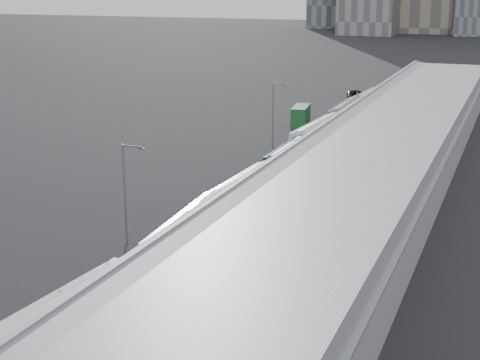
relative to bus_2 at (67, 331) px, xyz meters
The scene contains 19 objects.
sidewalk 23.18m from the bus_2, 73.23° to the left, with size 10.00×170.00×0.12m, color gray.
lane_line 22.53m from the bus_2, 99.81° to the left, with size 0.12×160.00×0.02m, color gold.
depot 24.65m from the bus_2, 64.29° to the left, with size 12.45×160.40×7.20m.
bus_2 is the anchor object (origin of this frame).
bus_3 16.20m from the bus_2, 88.52° to the left, with size 3.56×13.63×3.94m.
bus_4 29.74m from the bus_2, 90.63° to the left, with size 2.84×12.10×3.51m.
bus_5 43.59m from the bus_2, 90.22° to the left, with size 2.81×12.56×3.66m.
bus_6 55.30m from the bus_2, 90.28° to the left, with size 3.61×14.01×4.05m.
bus_7 71.55m from the bus_2, 90.30° to the left, with size 3.07×13.86×4.05m.
bus_8 83.57m from the bus_2, 89.83° to the left, with size 3.32×13.62×3.95m.
tree_1 6.00m from the bus_2, 47.40° to the right, with size 1.23×1.23×4.25m.
tree_2 19.88m from the bus_2, 81.24° to the left, with size 2.91×2.91×4.66m.
tree_3 43.64m from the bus_2, 85.10° to the left, with size 1.49×1.49×3.85m.
tree_4 69.65m from the bus_2, 87.29° to the left, with size 2.37×2.37×5.18m.
tree_5 92.38m from the bus_2, 88.05° to the left, with size 2.66×2.66×4.45m.
street_lamp_near 19.07m from the bus_2, 108.91° to the left, with size 2.04×0.22×8.40m.
street_lamp_far 57.26m from the bus_2, 96.64° to the left, with size 2.04×0.22×8.26m.
shipping_container 72.50m from the bus_2, 96.02° to the left, with size 2.15×6.09×2.91m, color #164821.
suv 99.01m from the bus_2, 93.07° to the left, with size 2.80×6.07×1.69m, color black.
Camera 1 is at (25.32, 0.85, 20.95)m, focal length 55.00 mm.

